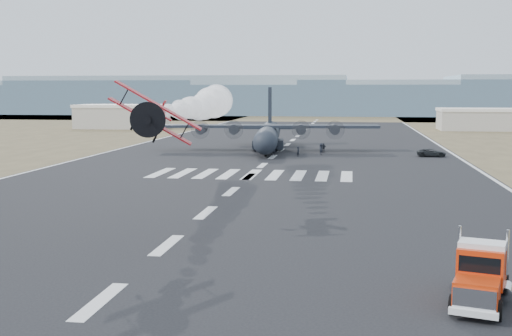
% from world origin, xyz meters
% --- Properties ---
extents(ground, '(500.00, 500.00, 0.00)m').
position_xyz_m(ground, '(0.00, 0.00, 0.00)').
color(ground, black).
rests_on(ground, ground).
extents(scrub_far, '(500.00, 80.00, 0.00)m').
position_xyz_m(scrub_far, '(0.00, 230.00, 0.00)').
color(scrub_far, brown).
rests_on(scrub_far, ground).
extents(runway_markings, '(60.00, 260.00, 0.01)m').
position_xyz_m(runway_markings, '(0.00, 60.00, 0.01)').
color(runway_markings, silver).
rests_on(runway_markings, ground).
extents(ridge_seg_b, '(150.00, 50.00, 15.00)m').
position_xyz_m(ridge_seg_b, '(-130.00, 260.00, 7.50)').
color(ridge_seg_b, '#8398A6').
rests_on(ridge_seg_b, ground).
extents(ridge_seg_c, '(150.00, 50.00, 17.00)m').
position_xyz_m(ridge_seg_c, '(-65.00, 260.00, 8.50)').
color(ridge_seg_c, '#8398A6').
rests_on(ridge_seg_c, ground).
extents(ridge_seg_d, '(150.00, 50.00, 13.00)m').
position_xyz_m(ridge_seg_d, '(0.00, 260.00, 6.50)').
color(ridge_seg_d, '#8398A6').
rests_on(ridge_seg_d, ground).
extents(ridge_seg_e, '(150.00, 50.00, 15.00)m').
position_xyz_m(ridge_seg_e, '(65.00, 260.00, 7.50)').
color(ridge_seg_e, '#8398A6').
rests_on(ridge_seg_e, ground).
extents(hangar_left, '(24.50, 14.50, 6.70)m').
position_xyz_m(hangar_left, '(-52.00, 145.00, 3.41)').
color(hangar_left, '#A29D90').
rests_on(hangar_left, ground).
extents(hangar_right, '(20.50, 12.50, 5.90)m').
position_xyz_m(hangar_right, '(46.00, 150.00, 3.01)').
color(hangar_right, '#A29D90').
rests_on(hangar_right, ground).
extents(semi_truck, '(3.89, 7.20, 3.17)m').
position_xyz_m(semi_truck, '(19.03, 2.59, 1.56)').
color(semi_truck, black).
rests_on(semi_truck, ground).
extents(aerobatic_biplane, '(6.11, 6.23, 4.83)m').
position_xyz_m(aerobatic_biplane, '(-1.68, 14.70, 8.86)').
color(aerobatic_biplane, red).
extents(smoke_trail, '(5.87, 39.84, 4.34)m').
position_xyz_m(smoke_trail, '(-4.54, 47.05, 9.15)').
color(smoke_trail, white).
extents(transport_aircraft, '(39.09, 32.12, 11.27)m').
position_xyz_m(transport_aircraft, '(-2.30, 84.00, 2.91)').
color(transport_aircraft, '#1D222C').
rests_on(transport_aircraft, ground).
extents(support_vehicle, '(4.61, 2.16, 1.28)m').
position_xyz_m(support_vehicle, '(25.36, 76.20, 0.64)').
color(support_vehicle, black).
rests_on(support_vehicle, ground).
extents(crew_a, '(0.60, 0.68, 1.59)m').
position_xyz_m(crew_a, '(4.02, 73.18, 0.80)').
color(crew_a, black).
rests_on(crew_a, ground).
extents(crew_b, '(0.89, 0.76, 1.57)m').
position_xyz_m(crew_b, '(0.03, 73.84, 0.78)').
color(crew_b, black).
rests_on(crew_b, ground).
extents(crew_c, '(0.69, 1.25, 1.85)m').
position_xyz_m(crew_c, '(7.54, 77.17, 0.93)').
color(crew_c, black).
rests_on(crew_c, ground).
extents(crew_d, '(1.02, 0.76, 1.56)m').
position_xyz_m(crew_d, '(7.82, 80.94, 0.78)').
color(crew_d, black).
rests_on(crew_d, ground).
extents(crew_e, '(0.91, 0.87, 1.60)m').
position_xyz_m(crew_e, '(7.35, 80.82, 0.80)').
color(crew_e, black).
rests_on(crew_e, ground).
extents(crew_f, '(1.13, 1.78, 1.83)m').
position_xyz_m(crew_f, '(-0.41, 80.27, 0.92)').
color(crew_f, black).
rests_on(crew_f, ground).
extents(crew_g, '(0.84, 0.79, 1.80)m').
position_xyz_m(crew_g, '(-2.25, 78.29, 0.90)').
color(crew_g, black).
rests_on(crew_g, ground).
extents(crew_h, '(0.59, 0.92, 1.84)m').
position_xyz_m(crew_h, '(-4.12, 79.55, 0.92)').
color(crew_h, black).
rests_on(crew_h, ground).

